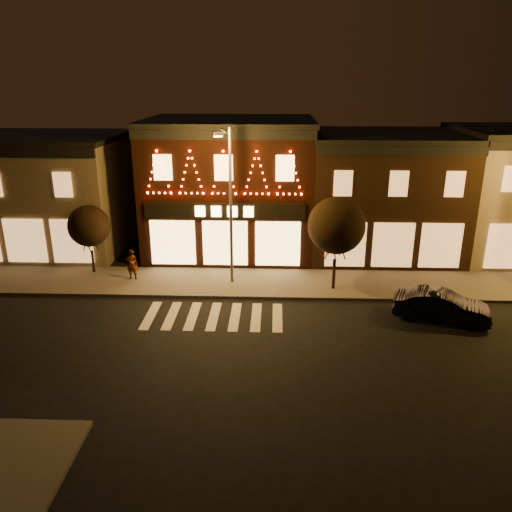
{
  "coord_description": "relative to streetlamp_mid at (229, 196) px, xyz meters",
  "views": [
    {
      "loc": [
        2.82,
        -17.44,
        10.64
      ],
      "look_at": [
        1.99,
        4.0,
        3.05
      ],
      "focal_mm": 35.52,
      "sensor_mm": 36.0,
      "label": 1
    }
  ],
  "objects": [
    {
      "name": "streetlamp_mid",
      "position": [
        0.0,
        0.0,
        0.0
      ],
      "size": [
        0.76,
        1.87,
        8.18
      ],
      "rotation": [
        0.0,
        0.0,
        0.25
      ],
      "color": "#59595E",
      "rests_on": "sidewalk_far"
    },
    {
      "name": "tree_left",
      "position": [
        -7.95,
        1.4,
        -2.09
      ],
      "size": [
        2.31,
        2.31,
        3.87
      ],
      "rotation": [
        0.0,
        0.0,
        0.14
      ],
      "color": "black",
      "rests_on": "sidewalk_far"
    },
    {
      "name": "building_left",
      "position": [
        -13.47,
        6.23,
        -1.29
      ],
      "size": [
        12.2,
        8.28,
        7.3
      ],
      "color": "brown",
      "rests_on": "ground"
    },
    {
      "name": "building_pulp",
      "position": [
        -0.47,
        6.22,
        -0.79
      ],
      "size": [
        10.2,
        8.34,
        8.3
      ],
      "color": "black",
      "rests_on": "ground"
    },
    {
      "name": "dark_sedan",
      "position": [
        10.06,
        -3.71,
        -4.25
      ],
      "size": [
        4.52,
        2.66,
        1.41
      ],
      "primitive_type": "imported",
      "rotation": [
        0.0,
        0.0,
        1.28
      ],
      "color": "black",
      "rests_on": "ground"
    },
    {
      "name": "pedestrian",
      "position": [
        -5.42,
        0.4,
        -3.95
      ],
      "size": [
        0.65,
        0.46,
        1.7
      ],
      "primitive_type": "imported",
      "rotation": [
        0.0,
        0.0,
        3.06
      ],
      "color": "gray",
      "rests_on": "sidewalk_far"
    },
    {
      "name": "building_right_a",
      "position": [
        9.03,
        6.23,
        -1.19
      ],
      "size": [
        9.2,
        8.28,
        7.5
      ],
      "color": "#311E11",
      "rests_on": "ground"
    },
    {
      "name": "sidewalk_far",
      "position": [
        1.53,
        0.24,
        -4.88
      ],
      "size": [
        44.0,
        4.0,
        0.15
      ],
      "primitive_type": "cube",
      "color": "#47423D",
      "rests_on": "ground"
    },
    {
      "name": "tree_right",
      "position": [
        5.47,
        -0.47,
        -1.39
      ],
      "size": [
        2.92,
        2.92,
        4.88
      ],
      "rotation": [
        0.0,
        0.0,
        -0.08
      ],
      "color": "black",
      "rests_on": "sidewalk_far"
    },
    {
      "name": "ground",
      "position": [
        -0.47,
        -7.76,
        -4.95
      ],
      "size": [
        120.0,
        120.0,
        0.0
      ],
      "primitive_type": "plane",
      "color": "black",
      "rests_on": "ground"
    }
  ]
}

